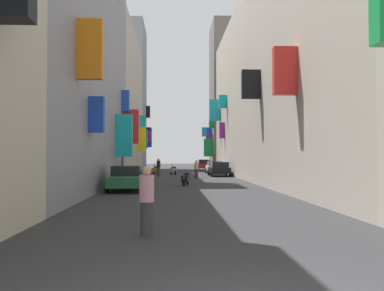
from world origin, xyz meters
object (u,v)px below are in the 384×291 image
object	(u,v)px
parked_car_black	(219,169)
traffic_light_near_corner	(122,145)
pedestrian_near_left	(147,201)
pedestrian_near_right	(158,167)
parked_car_white	(215,167)
scooter_orange	(155,170)
parked_car_green	(127,178)
scooter_black	(186,179)
pedestrian_crossing	(196,169)
parked_car_red	(204,165)
scooter_silver	(173,170)

from	to	relation	value
parked_car_black	traffic_light_near_corner	world-z (taller)	traffic_light_near_corner
parked_car_black	pedestrian_near_left	world-z (taller)	pedestrian_near_left
parked_car_black	pedestrian_near_right	xyz separation A→B (m)	(-6.06, -0.14, 0.14)
parked_car_white	traffic_light_near_corner	size ratio (longest dim) A/B	1.05
scooter_orange	pedestrian_near_right	size ratio (longest dim) A/B	1.04
parked_car_green	parked_car_black	world-z (taller)	parked_car_green
scooter_black	pedestrian_crossing	distance (m)	8.44
scooter_black	pedestrian_near_right	world-z (taller)	pedestrian_near_right
parked_car_red	scooter_silver	xyz separation A→B (m)	(-4.37, -13.87, -0.31)
scooter_orange	parked_car_black	bearing A→B (deg)	-36.78
parked_car_red	pedestrian_crossing	distance (m)	21.92
parked_car_red	parked_car_white	size ratio (longest dim) A/B	0.93
parked_car_black	parked_car_red	bearing A→B (deg)	90.64
pedestrian_crossing	pedestrian_near_right	world-z (taller)	pedestrian_near_right
parked_car_red	parked_car_black	xyz separation A→B (m)	(0.20, -17.54, -0.03)
scooter_black	scooter_silver	bearing A→B (deg)	92.81
traffic_light_near_corner	parked_car_black	bearing A→B (deg)	51.87
parked_car_white	scooter_orange	world-z (taller)	parked_car_white
parked_car_green	scooter_orange	xyz separation A→B (m)	(0.79, 21.66, -0.30)
parked_car_red	parked_car_black	size ratio (longest dim) A/B	0.96
pedestrian_crossing	traffic_light_near_corner	distance (m)	8.86
parked_car_green	traffic_light_near_corner	size ratio (longest dim) A/B	1.01
pedestrian_crossing	pedestrian_near_left	xyz separation A→B (m)	(-2.83, -25.91, 0.04)
pedestrian_crossing	pedestrian_near_left	size ratio (longest dim) A/B	0.96
scooter_silver	traffic_light_near_corner	distance (m)	15.00
parked_car_white	traffic_light_near_corner	world-z (taller)	traffic_light_near_corner
parked_car_red	traffic_light_near_corner	xyz separation A→B (m)	(-8.16, -28.18, 2.06)
scooter_orange	pedestrian_near_right	xyz separation A→B (m)	(0.50, -5.04, 0.42)
traffic_light_near_corner	pedestrian_near_left	bearing A→B (deg)	-81.31
pedestrian_crossing	traffic_light_near_corner	bearing A→B (deg)	-132.27
parked_car_black	pedestrian_near_left	distance (m)	30.64
scooter_black	pedestrian_near_left	world-z (taller)	pedestrian_near_left
parked_car_green	parked_car_black	bearing A→B (deg)	66.34
scooter_black	parked_car_black	bearing A→B (deg)	73.33
scooter_silver	scooter_orange	size ratio (longest dim) A/B	1.05
parked_car_black	scooter_orange	xyz separation A→B (m)	(-6.56, 4.90, -0.28)
scooter_black	pedestrian_crossing	size ratio (longest dim) A/B	1.08
parked_car_red	pedestrian_near_left	xyz separation A→B (m)	(-5.18, -47.71, 0.11)
scooter_silver	pedestrian_near_right	size ratio (longest dim) A/B	1.09
pedestrian_near_right	parked_car_red	bearing A→B (deg)	71.66
parked_car_green	scooter_orange	bearing A→B (deg)	87.92
parked_car_red	traffic_light_near_corner	distance (m)	29.41
parked_car_green	scooter_black	world-z (taller)	parked_car_green
scooter_black	pedestrian_near_right	size ratio (longest dim) A/B	1.03
pedestrian_crossing	pedestrian_near_left	distance (m)	26.07
parked_car_black	pedestrian_crossing	distance (m)	4.96
parked_car_green	scooter_silver	size ratio (longest dim) A/B	2.19
parked_car_black	traffic_light_near_corner	size ratio (longest dim) A/B	1.03
parked_car_black	scooter_black	distance (m)	13.15
pedestrian_near_left	pedestrian_near_right	size ratio (longest dim) A/B	1.00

